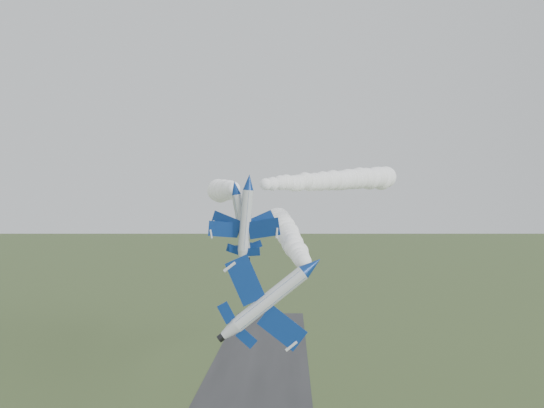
% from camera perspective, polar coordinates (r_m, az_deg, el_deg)
% --- Properties ---
extents(jet_lead, '(7.33, 13.80, 9.06)m').
position_cam_1_polar(jet_lead, '(64.99, 3.82, -5.80)').
color(jet_lead, silver).
extents(smoke_trail_jet_lead, '(13.69, 67.73, 4.79)m').
position_cam_1_polar(smoke_trail_jet_lead, '(102.24, 1.41, -2.72)').
color(smoke_trail_jet_lead, white).
extents(jet_pair_left, '(9.63, 11.57, 3.15)m').
position_cam_1_polar(jet_pair_left, '(86.17, -3.48, 1.55)').
color(jet_pair_left, silver).
extents(smoke_trail_jet_pair_left, '(14.87, 69.81, 5.49)m').
position_cam_1_polar(smoke_trail_jet_pair_left, '(123.38, -4.51, 1.28)').
color(smoke_trail_jet_pair_left, white).
extents(jet_pair_right, '(10.82, 12.43, 3.27)m').
position_cam_1_polar(jet_pair_right, '(85.02, -2.23, 2.10)').
color(jet_pair_right, silver).
extents(smoke_trail_jet_pair_right, '(30.22, 60.76, 5.02)m').
position_cam_1_polar(smoke_trail_jet_pair_right, '(117.13, 6.36, 2.26)').
color(smoke_trail_jet_pair_right, white).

